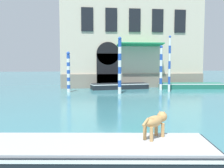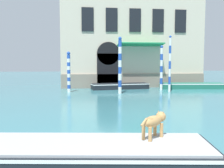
{
  "view_description": "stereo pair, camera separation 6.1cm",
  "coord_description": "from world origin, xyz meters",
  "px_view_note": "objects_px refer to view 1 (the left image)",
  "views": [
    {
      "loc": [
        -1.46,
        -2.91,
        2.63
      ],
      "look_at": [
        0.59,
        12.68,
        1.2
      ],
      "focal_mm": 42.0,
      "sensor_mm": 36.0,
      "label": 1
    },
    {
      "loc": [
        -1.4,
        -2.91,
        2.63
      ],
      "look_at": [
        0.59,
        12.68,
        1.2
      ],
      "focal_mm": 42.0,
      "sensor_mm": 36.0,
      "label": 2
    }
  ],
  "objects_px": {
    "dog_on_deck": "(156,121)",
    "mooring_pole_3": "(161,68)",
    "mooring_pole_2": "(68,72)",
    "boat_foreground": "(71,153)",
    "mooring_pole_1": "(120,65)",
    "boat_moored_near_palazzo": "(120,86)",
    "mooring_pole_0": "(169,64)",
    "boat_moored_far": "(191,86)"
  },
  "relations": [
    {
      "from": "boat_foreground",
      "to": "boat_moored_far",
      "type": "bearing_deg",
      "value": 65.09
    },
    {
      "from": "boat_moored_near_palazzo",
      "to": "boat_foreground",
      "type": "bearing_deg",
      "value": -110.86
    },
    {
      "from": "boat_moored_far",
      "to": "mooring_pole_2",
      "type": "relative_size",
      "value": 1.79
    },
    {
      "from": "dog_on_deck",
      "to": "mooring_pole_0",
      "type": "bearing_deg",
      "value": 29.44
    },
    {
      "from": "dog_on_deck",
      "to": "boat_moored_far",
      "type": "height_order",
      "value": "dog_on_deck"
    },
    {
      "from": "boat_foreground",
      "to": "boat_moored_near_palazzo",
      "type": "distance_m",
      "value": 17.65
    },
    {
      "from": "mooring_pole_0",
      "to": "mooring_pole_1",
      "type": "relative_size",
      "value": 1.05
    },
    {
      "from": "boat_moored_near_palazzo",
      "to": "mooring_pole_2",
      "type": "distance_m",
      "value": 5.18
    },
    {
      "from": "boat_foreground",
      "to": "boat_moored_near_palazzo",
      "type": "bearing_deg",
      "value": 84.71
    },
    {
      "from": "boat_moored_near_palazzo",
      "to": "mooring_pole_0",
      "type": "relative_size",
      "value": 1.16
    },
    {
      "from": "mooring_pole_2",
      "to": "mooring_pole_1",
      "type": "bearing_deg",
      "value": -18.06
    },
    {
      "from": "dog_on_deck",
      "to": "mooring_pole_1",
      "type": "distance_m",
      "value": 13.85
    },
    {
      "from": "boat_moored_far",
      "to": "mooring_pole_2",
      "type": "bearing_deg",
      "value": -166.49
    },
    {
      "from": "boat_moored_near_palazzo",
      "to": "mooring_pole_0",
      "type": "height_order",
      "value": "mooring_pole_0"
    },
    {
      "from": "mooring_pole_1",
      "to": "mooring_pole_3",
      "type": "xyz_separation_m",
      "value": [
        4.02,
        2.02,
        -0.26
      ]
    },
    {
      "from": "dog_on_deck",
      "to": "mooring_pole_1",
      "type": "height_order",
      "value": "mooring_pole_1"
    },
    {
      "from": "dog_on_deck",
      "to": "mooring_pole_0",
      "type": "xyz_separation_m",
      "value": [
        5.53,
        14.35,
        1.33
      ]
    },
    {
      "from": "dog_on_deck",
      "to": "mooring_pole_3",
      "type": "relative_size",
      "value": 0.21
    },
    {
      "from": "boat_foreground",
      "to": "mooring_pole_2",
      "type": "distance_m",
      "value": 15.25
    },
    {
      "from": "boat_foreground",
      "to": "mooring_pole_0",
      "type": "relative_size",
      "value": 1.59
    },
    {
      "from": "dog_on_deck",
      "to": "boat_foreground",
      "type": "bearing_deg",
      "value": 143.67
    },
    {
      "from": "boat_moored_far",
      "to": "mooring_pole_1",
      "type": "relative_size",
      "value": 1.34
    },
    {
      "from": "boat_foreground",
      "to": "mooring_pole_2",
      "type": "bearing_deg",
      "value": 99.93
    },
    {
      "from": "mooring_pole_0",
      "to": "boat_moored_far",
      "type": "bearing_deg",
      "value": 36.3
    },
    {
      "from": "mooring_pole_1",
      "to": "boat_foreground",
      "type": "bearing_deg",
      "value": -104.06
    },
    {
      "from": "dog_on_deck",
      "to": "mooring_pole_3",
      "type": "bearing_deg",
      "value": 32.03
    },
    {
      "from": "boat_foreground",
      "to": "mooring_pole_1",
      "type": "bearing_deg",
      "value": 83.76
    },
    {
      "from": "boat_moored_near_palazzo",
      "to": "boat_moored_far",
      "type": "distance_m",
      "value": 6.7
    },
    {
      "from": "boat_moored_near_palazzo",
      "to": "mooring_pole_3",
      "type": "bearing_deg",
      "value": -28.24
    },
    {
      "from": "mooring_pole_2",
      "to": "boat_foreground",
      "type": "bearing_deg",
      "value": -87.89
    },
    {
      "from": "boat_foreground",
      "to": "mooring_pole_3",
      "type": "distance_m",
      "value": 17.65
    },
    {
      "from": "boat_moored_far",
      "to": "mooring_pole_2",
      "type": "xyz_separation_m",
      "value": [
        -11.24,
        -1.44,
        1.41
      ]
    },
    {
      "from": "mooring_pole_0",
      "to": "mooring_pole_1",
      "type": "height_order",
      "value": "mooring_pole_0"
    },
    {
      "from": "boat_moored_near_palazzo",
      "to": "mooring_pole_1",
      "type": "distance_m",
      "value": 3.91
    },
    {
      "from": "boat_foreground",
      "to": "boat_moored_far",
      "type": "height_order",
      "value": "boat_foreground"
    },
    {
      "from": "mooring_pole_2",
      "to": "boat_moored_near_palazzo",
      "type": "bearing_deg",
      "value": 23.81
    },
    {
      "from": "dog_on_deck",
      "to": "mooring_pole_2",
      "type": "height_order",
      "value": "mooring_pole_2"
    },
    {
      "from": "mooring_pole_0",
      "to": "boat_moored_near_palazzo",
      "type": "bearing_deg",
      "value": 144.08
    },
    {
      "from": "mooring_pole_1",
      "to": "mooring_pole_3",
      "type": "distance_m",
      "value": 4.51
    },
    {
      "from": "dog_on_deck",
      "to": "boat_moored_near_palazzo",
      "type": "distance_m",
      "value": 17.18
    },
    {
      "from": "mooring_pole_3",
      "to": "boat_moored_near_palazzo",
      "type": "bearing_deg",
      "value": 159.51
    },
    {
      "from": "boat_foreground",
      "to": "mooring_pole_1",
      "type": "distance_m",
      "value": 14.42
    }
  ]
}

